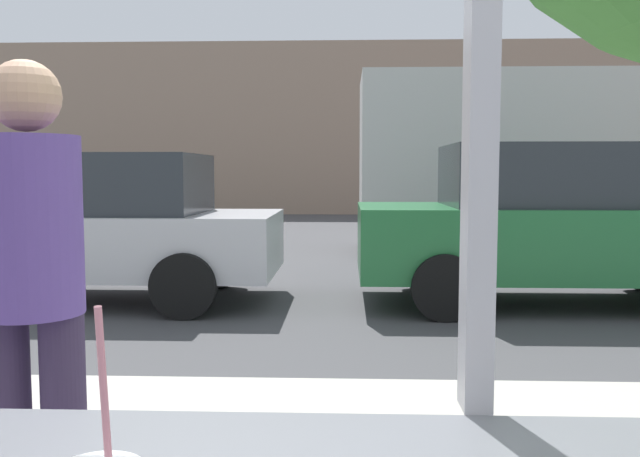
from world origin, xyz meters
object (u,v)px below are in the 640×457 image
object	(u,v)px
parked_car_silver	(89,226)
box_truck	(544,158)
parked_car_green	(556,224)
pedestrian	(32,285)

from	to	relation	value
parked_car_silver	box_truck	xyz separation A→B (m)	(6.21, 4.63, 0.82)
parked_car_green	box_truck	xyz separation A→B (m)	(1.20, 4.63, 0.78)
parked_car_silver	parked_car_green	bearing A→B (deg)	-0.00
parked_car_green	pedestrian	size ratio (longest dim) A/B	2.57
box_truck	parked_car_silver	bearing A→B (deg)	-143.31
parked_car_green	box_truck	size ratio (longest dim) A/B	0.63
parked_car_silver	pedestrian	size ratio (longest dim) A/B	2.58
parked_car_green	parked_car_silver	bearing A→B (deg)	180.00
parked_car_silver	parked_car_green	world-z (taller)	parked_car_green
box_truck	pedestrian	world-z (taller)	box_truck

